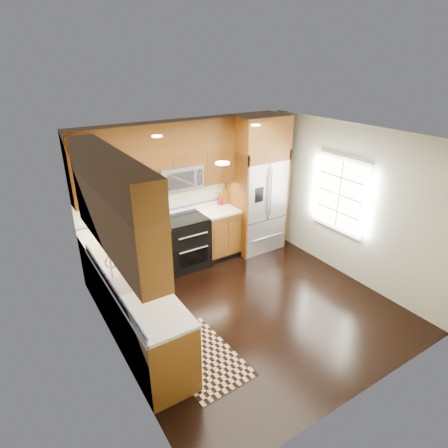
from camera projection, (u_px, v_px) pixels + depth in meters
ground at (250, 307)px, 5.78m from camera, size 4.00×4.00×0.00m
wall_back at (187, 191)px, 6.79m from camera, size 4.00×0.02×2.60m
wall_left at (111, 270)px, 4.27m from camera, size 0.02×4.00×2.60m
wall_right at (349, 203)px, 6.23m from camera, size 0.02×4.00×2.60m
window at (340, 195)px, 6.33m from camera, size 0.04×1.10×1.30m
base_cabinets at (151, 278)px, 5.69m from camera, size 2.85×3.00×0.90m
countertop at (154, 246)px, 5.66m from camera, size 2.86×3.01×0.04m
upper_cabinets at (142, 175)px, 5.23m from camera, size 2.85×3.00×1.15m
range at (185, 242)px, 6.75m from camera, size 0.76×0.67×0.95m
microwave at (179, 177)px, 6.37m from camera, size 0.76×0.40×0.42m
refrigerator at (257, 185)px, 7.14m from camera, size 0.98×0.75×2.60m
sink_faucet at (130, 278)px, 4.70m from camera, size 0.54×0.44×0.37m
rug at (202, 356)px, 4.82m from camera, size 0.87×1.37×0.01m
knife_block at (160, 217)px, 6.32m from camera, size 0.13×0.16×0.28m
utensil_crock at (220, 199)px, 7.14m from camera, size 0.13×0.13×0.30m
cutting_board at (225, 203)px, 7.22m from camera, size 0.29×0.29×0.02m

